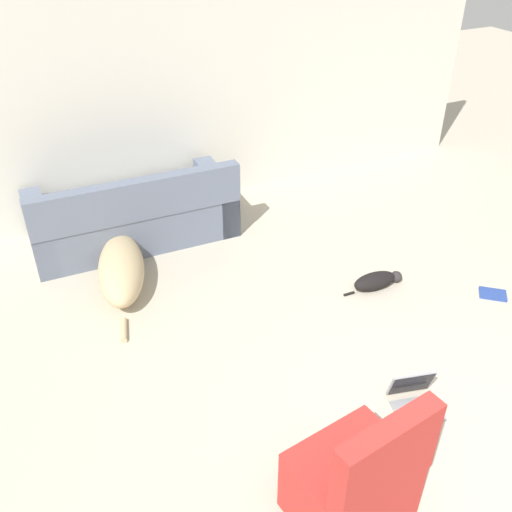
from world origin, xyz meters
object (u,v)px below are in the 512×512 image
object	(u,v)px
laptop_open	(414,395)
book_blue	(493,294)
couch	(134,216)
cat	(377,281)
side_chair	(356,480)
dog	(121,265)

from	to	relation	value
laptop_open	book_blue	world-z (taller)	laptop_open
couch	laptop_open	xyz separation A→B (m)	(1.19, -3.07, -0.19)
couch	cat	distance (m)	2.53
laptop_open	side_chair	bearing A→B (deg)	-134.71
couch	cat	size ratio (longest dim) A/B	3.33
laptop_open	book_blue	size ratio (longest dim) A/B	1.40
couch	laptop_open	size ratio (longest dim) A/B	5.19
dog	book_blue	xyz separation A→B (m)	(2.99, -1.69, -0.17)
dog	cat	bearing A→B (deg)	-103.97
dog	cat	xyz separation A→B (m)	(2.09, -1.13, -0.10)
dog	book_blue	size ratio (longest dim) A/B	5.52
cat	side_chair	size ratio (longest dim) A/B	0.64
cat	side_chair	world-z (taller)	side_chair
cat	laptop_open	xyz separation A→B (m)	(-0.59, -1.27, 0.00)
couch	side_chair	size ratio (longest dim) A/B	2.14
couch	book_blue	bearing A→B (deg)	139.84
cat	side_chair	xyz separation A→B (m)	(-1.48, -1.81, 0.25)
cat	book_blue	xyz separation A→B (m)	(0.89, -0.56, -0.06)
dog	side_chair	bearing A→B (deg)	-153.85
laptop_open	dog	bearing A→B (deg)	136.13
laptop_open	side_chair	distance (m)	1.07
dog	laptop_open	bearing A→B (deg)	-133.56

